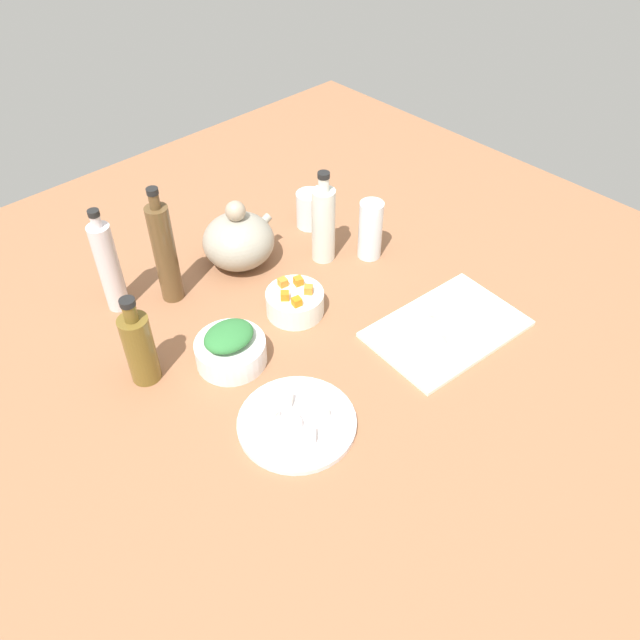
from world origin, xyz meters
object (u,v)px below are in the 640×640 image
plate_tofu (297,423)px  bowl_carrots (295,302)px  drinking_glass_0 (310,209)px  bowl_greens (231,352)px  cutting_board (447,329)px  drinking_glass_1 (370,230)px  bottle_0 (323,223)px  bottle_3 (109,266)px  bottle_1 (139,347)px  bottle_2 (165,252)px  teapot (239,240)px

plate_tofu → bowl_carrots: size_ratio=1.74×
drinking_glass_0 → bowl_greens: bearing=-150.7°
cutting_board → bowl_greens: bearing=147.9°
drinking_glass_0 → drinking_glass_1: drinking_glass_1 is taller
bowl_greens → bowl_carrots: 19.43cm
bottle_0 → bottle_3: bottle_3 is taller
bottle_3 → drinking_glass_0: (52.17, -5.89, -6.32)cm
bottle_3 → bottle_1: bearing=-107.2°
bottle_2 → bottle_3: 12.00cm
bowl_greens → bottle_3: (-7.85, 30.71, 8.39)cm
cutting_board → bottle_0: size_ratio=1.41×
plate_tofu → teapot: size_ratio=1.20×
plate_tofu → drinking_glass_0: size_ratio=2.35×
cutting_board → teapot: size_ratio=1.78×
teapot → cutting_board: bearing=-70.5°
bowl_greens → bottle_0: (37.39, 12.49, 7.23)cm
bottle_0 → drinking_glass_1: bottle_0 is taller
cutting_board → plate_tofu: 40.06cm
bowl_carrots → drinking_glass_1: drinking_glass_1 is taller
drinking_glass_0 → drinking_glass_1: bearing=-84.8°
plate_tofu → bottle_1: bottle_1 is taller
bowl_carrots → teapot: size_ratio=0.69×
bowl_carrots → bowl_greens: bearing=-173.0°
drinking_glass_1 → bowl_greens: bearing=-173.2°
plate_tofu → bottle_1: bearing=114.8°
bottle_0 → bottle_3: 48.79cm
bowl_greens → bowl_carrots: size_ratio=1.13×
bottle_0 → bottle_1: (-52.23, -4.33, -1.57)cm
cutting_board → plate_tofu: size_ratio=1.47×
cutting_board → plate_tofu: (-39.94, 3.06, 0.10)cm
drinking_glass_1 → bottle_3: bearing=155.0°
bowl_greens → bottle_1: size_ratio=0.71×
cutting_board → teapot: bearing=109.5°
bowl_carrots → drinking_glass_0: bearing=41.9°
bowl_greens → drinking_glass_1: drinking_glass_1 is taller
plate_tofu → drinking_glass_0: drinking_glass_0 is taller
plate_tofu → teapot: (22.71, 45.70, 6.01)cm
plate_tofu → drinking_glass_1: size_ratio=1.50×
bottle_3 → drinking_glass_1: bottle_3 is taller
bowl_greens → drinking_glass_0: bearing=29.3°
bowl_greens → bottle_3: bottle_3 is taller
bottle_1 → bottle_0: bearing=4.7°
cutting_board → drinking_glass_0: size_ratio=3.46×
plate_tofu → bowl_carrots: (20.53, 23.59, 2.08)cm
bottle_3 → bottle_0: bearing=-21.9°
cutting_board → bottle_2: (-35.99, 49.43, 11.76)cm
bottle_0 → drinking_glass_0: (6.93, 12.33, -5.15)cm
bowl_carrots → bottle_3: bottle_3 is taller
bowl_greens → teapot: size_ratio=0.78×
plate_tofu → bottle_2: size_ratio=0.79×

